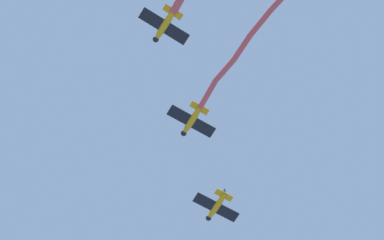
% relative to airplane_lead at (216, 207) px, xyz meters
% --- Properties ---
extents(airplane_lead, '(5.06, 5.31, 1.50)m').
position_rel_airplane_lead_xyz_m(airplane_lead, '(0.00, 0.00, 0.00)').
color(airplane_lead, orange).
extents(airplane_left_wing, '(5.08, 5.29, 1.50)m').
position_rel_airplane_lead_xyz_m(airplane_left_wing, '(11.70, -0.46, 0.25)').
color(airplane_left_wing, orange).
extents(smoke_trail_left_wing, '(13.75, 15.68, 1.38)m').
position_rel_airplane_lead_xyz_m(smoke_trail_left_wing, '(20.11, 8.31, 0.08)').
color(smoke_trail_left_wing, '#DB4C4C').
extents(airplane_right_wing, '(5.20, 5.18, 1.50)m').
position_rel_airplane_lead_xyz_m(airplane_right_wing, '(23.41, -0.91, 0.50)').
color(airplane_right_wing, orange).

